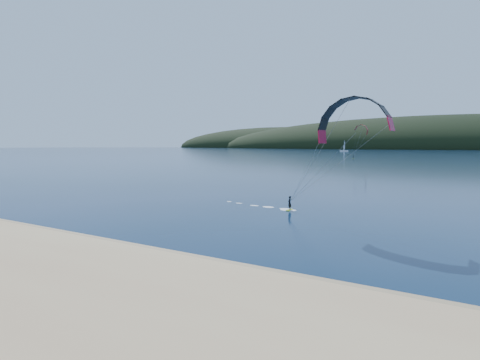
# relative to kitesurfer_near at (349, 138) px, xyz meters

# --- Properties ---
(ground) EXTENTS (1800.00, 1800.00, 0.00)m
(ground) POSITION_rel_kitesurfer_near_xyz_m (-9.78, -20.34, -8.28)
(ground) COLOR #071D34
(ground) RESTS_ON ground
(wet_sand) EXTENTS (220.00, 2.50, 0.10)m
(wet_sand) POSITION_rel_kitesurfer_near_xyz_m (-9.78, -15.84, -8.23)
(wet_sand) COLOR #957757
(wet_sand) RESTS_ON ground
(headland) EXTENTS (1200.00, 310.00, 140.00)m
(headland) POSITION_rel_kitesurfer_near_xyz_m (-9.15, 724.94, -8.28)
(headland) COLOR black
(headland) RESTS_ON ground
(kitesurfer_near) EXTENTS (23.56, 9.73, 13.54)m
(kitesurfer_near) POSITION_rel_kitesurfer_near_xyz_m (0.00, 0.00, 0.00)
(kitesurfer_near) COLOR #B8D919
(kitesurfer_near) RESTS_ON ground
(kitesurfer_far) EXTENTS (9.92, 8.10, 17.19)m
(kitesurfer_far) POSITION_rel_kitesurfer_near_xyz_m (-46.23, 172.71, 5.83)
(kitesurfer_far) COLOR #B8D919
(kitesurfer_far) RESTS_ON ground
(sailboat) EXTENTS (8.76, 5.64, 12.47)m
(sailboat) POSITION_rel_kitesurfer_near_xyz_m (-122.16, 386.52, -7.36)
(sailboat) COLOR white
(sailboat) RESTS_ON ground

